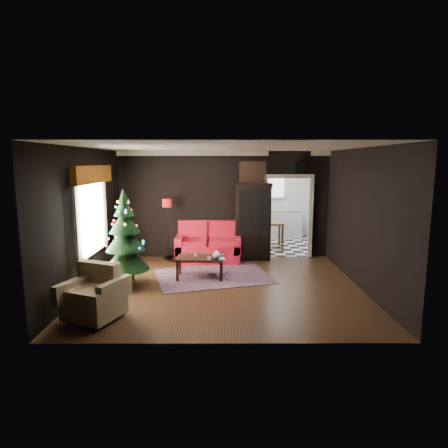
{
  "coord_description": "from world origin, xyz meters",
  "views": [
    {
      "loc": [
        -0.03,
        -7.53,
        2.51
      ],
      "look_at": [
        0.0,
        0.9,
        1.15
      ],
      "focal_mm": 30.68,
      "sensor_mm": 36.0,
      "label": 1
    }
  ],
  "objects_px": {
    "curio_cabinet": "(253,223)",
    "christmas_tree": "(125,236)",
    "loveseat": "(208,242)",
    "wall_clock": "(299,167)",
    "coffee_table": "(200,267)",
    "teapot": "(217,255)",
    "kitchen_table": "(270,235)",
    "floor_lamp": "(168,229)",
    "armchair": "(94,292)"
  },
  "relations": [
    {
      "from": "armchair",
      "to": "coffee_table",
      "type": "distance_m",
      "value": 2.75
    },
    {
      "from": "wall_clock",
      "to": "coffee_table",
      "type": "bearing_deg",
      "value": -143.23
    },
    {
      "from": "christmas_tree",
      "to": "floor_lamp",
      "type": "bearing_deg",
      "value": 74.95
    },
    {
      "from": "loveseat",
      "to": "kitchen_table",
      "type": "distance_m",
      "value": 2.45
    },
    {
      "from": "curio_cabinet",
      "to": "christmas_tree",
      "type": "bearing_deg",
      "value": -140.92
    },
    {
      "from": "loveseat",
      "to": "curio_cabinet",
      "type": "bearing_deg",
      "value": 10.83
    },
    {
      "from": "curio_cabinet",
      "to": "wall_clock",
      "type": "xyz_separation_m",
      "value": [
        1.2,
        0.18,
        1.43
      ]
    },
    {
      "from": "christmas_tree",
      "to": "coffee_table",
      "type": "xyz_separation_m",
      "value": [
        1.47,
        0.56,
        -0.81
      ]
    },
    {
      "from": "teapot",
      "to": "armchair",
      "type": "bearing_deg",
      "value": -133.63
    },
    {
      "from": "christmas_tree",
      "to": "kitchen_table",
      "type": "bearing_deg",
      "value": 47.14
    },
    {
      "from": "teapot",
      "to": "wall_clock",
      "type": "bearing_deg",
      "value": 44.38
    },
    {
      "from": "floor_lamp",
      "to": "kitchen_table",
      "type": "relative_size",
      "value": 2.04
    },
    {
      "from": "kitchen_table",
      "to": "loveseat",
      "type": "bearing_deg",
      "value": -137.49
    },
    {
      "from": "curio_cabinet",
      "to": "armchair",
      "type": "relative_size",
      "value": 2.31
    },
    {
      "from": "loveseat",
      "to": "armchair",
      "type": "xyz_separation_m",
      "value": [
        -1.7,
        -3.7,
        -0.04
      ]
    },
    {
      "from": "coffee_table",
      "to": "kitchen_table",
      "type": "bearing_deg",
      "value": 58.13
    },
    {
      "from": "curio_cabinet",
      "to": "armchair",
      "type": "distance_m",
      "value": 4.87
    },
    {
      "from": "loveseat",
      "to": "curio_cabinet",
      "type": "relative_size",
      "value": 0.89
    },
    {
      "from": "floor_lamp",
      "to": "wall_clock",
      "type": "height_order",
      "value": "wall_clock"
    },
    {
      "from": "teapot",
      "to": "kitchen_table",
      "type": "height_order",
      "value": "kitchen_table"
    },
    {
      "from": "christmas_tree",
      "to": "kitchen_table",
      "type": "xyz_separation_m",
      "value": [
        3.4,
        3.66,
        -0.68
      ]
    },
    {
      "from": "armchair",
      "to": "wall_clock",
      "type": "bearing_deg",
      "value": 67.85
    },
    {
      "from": "coffee_table",
      "to": "wall_clock",
      "type": "xyz_separation_m",
      "value": [
        2.48,
        1.85,
        2.14
      ]
    },
    {
      "from": "christmas_tree",
      "to": "wall_clock",
      "type": "height_order",
      "value": "wall_clock"
    },
    {
      "from": "floor_lamp",
      "to": "teapot",
      "type": "bearing_deg",
      "value": -53.3
    },
    {
      "from": "floor_lamp",
      "to": "wall_clock",
      "type": "bearing_deg",
      "value": 5.81
    },
    {
      "from": "loveseat",
      "to": "kitchen_table",
      "type": "xyz_separation_m",
      "value": [
        1.8,
        1.65,
        -0.12
      ]
    },
    {
      "from": "floor_lamp",
      "to": "wall_clock",
      "type": "relative_size",
      "value": 4.78
    },
    {
      "from": "loveseat",
      "to": "floor_lamp",
      "type": "distance_m",
      "value": 1.09
    },
    {
      "from": "armchair",
      "to": "kitchen_table",
      "type": "relative_size",
      "value": 1.1
    },
    {
      "from": "floor_lamp",
      "to": "armchair",
      "type": "xyz_separation_m",
      "value": [
        -0.66,
        -3.75,
        -0.37
      ]
    },
    {
      "from": "christmas_tree",
      "to": "wall_clock",
      "type": "relative_size",
      "value": 5.62
    },
    {
      "from": "curio_cabinet",
      "to": "teapot",
      "type": "xyz_separation_m",
      "value": [
        -0.91,
        -1.88,
        -0.39
      ]
    },
    {
      "from": "curio_cabinet",
      "to": "teapot",
      "type": "distance_m",
      "value": 2.13
    },
    {
      "from": "christmas_tree",
      "to": "teapot",
      "type": "height_order",
      "value": "christmas_tree"
    },
    {
      "from": "kitchen_table",
      "to": "christmas_tree",
      "type": "bearing_deg",
      "value": -132.86
    },
    {
      "from": "floor_lamp",
      "to": "loveseat",
      "type": "bearing_deg",
      "value": -3.02
    },
    {
      "from": "floor_lamp",
      "to": "christmas_tree",
      "type": "distance_m",
      "value": 2.15
    },
    {
      "from": "loveseat",
      "to": "wall_clock",
      "type": "xyz_separation_m",
      "value": [
        2.35,
        0.4,
        1.88
      ]
    },
    {
      "from": "curio_cabinet",
      "to": "floor_lamp",
      "type": "height_order",
      "value": "curio_cabinet"
    },
    {
      "from": "loveseat",
      "to": "teapot",
      "type": "distance_m",
      "value": 1.68
    },
    {
      "from": "curio_cabinet",
      "to": "wall_clock",
      "type": "bearing_deg",
      "value": 8.53
    },
    {
      "from": "loveseat",
      "to": "armchair",
      "type": "relative_size",
      "value": 2.07
    },
    {
      "from": "armchair",
      "to": "wall_clock",
      "type": "xyz_separation_m",
      "value": [
        4.05,
        4.1,
        1.92
      ]
    },
    {
      "from": "floor_lamp",
      "to": "christmas_tree",
      "type": "height_order",
      "value": "christmas_tree"
    },
    {
      "from": "loveseat",
      "to": "coffee_table",
      "type": "height_order",
      "value": "loveseat"
    },
    {
      "from": "floor_lamp",
      "to": "kitchen_table",
      "type": "distance_m",
      "value": 3.29
    },
    {
      "from": "curio_cabinet",
      "to": "kitchen_table",
      "type": "xyz_separation_m",
      "value": [
        0.65,
        1.43,
        -0.57
      ]
    },
    {
      "from": "loveseat",
      "to": "coffee_table",
      "type": "bearing_deg",
      "value": -95.08
    },
    {
      "from": "teapot",
      "to": "kitchen_table",
      "type": "bearing_deg",
      "value": 64.8
    }
  ]
}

